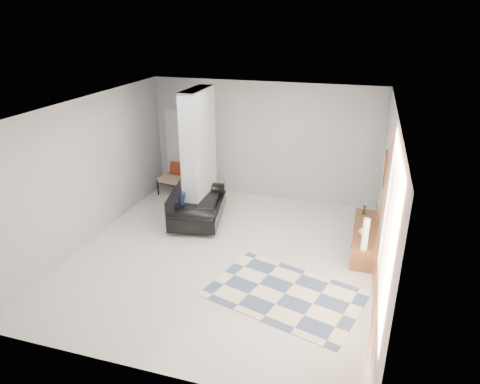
% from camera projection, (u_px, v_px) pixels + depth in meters
% --- Properties ---
extents(floor, '(6.00, 6.00, 0.00)m').
position_uv_depth(floor, '(224.00, 254.00, 8.09)').
color(floor, silver).
rests_on(floor, ground).
extents(ceiling, '(6.00, 6.00, 0.00)m').
position_uv_depth(ceiling, '(222.00, 107.00, 7.02)').
color(ceiling, white).
rests_on(ceiling, wall_back).
extents(wall_back, '(6.00, 0.00, 6.00)m').
position_uv_depth(wall_back, '(263.00, 141.00, 10.21)').
color(wall_back, '#ACAEB0').
rests_on(wall_back, ground).
extents(wall_front, '(6.00, 0.00, 6.00)m').
position_uv_depth(wall_front, '(140.00, 279.00, 4.90)').
color(wall_front, '#ACAEB0').
rests_on(wall_front, ground).
extents(wall_left, '(0.00, 6.00, 6.00)m').
position_uv_depth(wall_left, '(89.00, 171.00, 8.28)').
color(wall_left, '#ACAEB0').
rests_on(wall_left, ground).
extents(wall_right, '(0.00, 6.00, 6.00)m').
position_uv_depth(wall_right, '(386.00, 204.00, 6.83)').
color(wall_right, '#ACAEB0').
rests_on(wall_right, ground).
extents(partition_column, '(0.35, 1.20, 2.80)m').
position_uv_depth(partition_column, '(199.00, 154.00, 9.26)').
color(partition_column, '#ABB0B2').
rests_on(partition_column, floor).
extents(hallway_door, '(0.85, 0.06, 2.04)m').
position_uv_depth(hallway_door, '(183.00, 149.00, 10.87)').
color(hallway_door, silver).
rests_on(hallway_door, floor).
extents(curtain, '(0.00, 2.55, 2.55)m').
position_uv_depth(curtain, '(382.00, 233.00, 5.81)').
color(curtain, orange).
rests_on(curtain, wall_right).
extents(wall_art, '(0.04, 0.45, 0.55)m').
position_uv_depth(wall_art, '(385.00, 168.00, 7.66)').
color(wall_art, '#381A0F').
rests_on(wall_art, wall_right).
extents(media_console, '(0.45, 1.86, 0.80)m').
position_uv_depth(media_console, '(365.00, 238.00, 8.27)').
color(media_console, brown).
rests_on(media_console, floor).
extents(loveseat, '(1.30, 1.86, 0.76)m').
position_uv_depth(loveseat, '(195.00, 206.00, 9.29)').
color(loveseat, silver).
rests_on(loveseat, floor).
extents(daybed, '(1.66, 0.91, 0.77)m').
position_uv_depth(daybed, '(190.00, 179.00, 10.58)').
color(daybed, black).
rests_on(daybed, floor).
extents(area_rug, '(2.72, 2.18, 0.01)m').
position_uv_depth(area_rug, '(285.00, 294.00, 6.94)').
color(area_rug, beige).
rests_on(area_rug, floor).
extents(cylinder_lamp, '(0.11, 0.11, 0.59)m').
position_uv_depth(cylinder_lamp, '(365.00, 234.00, 7.37)').
color(cylinder_lamp, white).
rests_on(cylinder_lamp, media_console).
extents(bronze_figurine, '(0.11, 0.11, 0.22)m').
position_uv_depth(bronze_figurine, '(365.00, 209.00, 8.75)').
color(bronze_figurine, black).
rests_on(bronze_figurine, media_console).
extents(vase, '(0.19, 0.19, 0.17)m').
position_uv_depth(vase, '(363.00, 230.00, 7.95)').
color(vase, white).
rests_on(vase, media_console).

